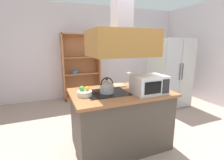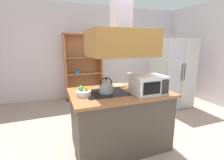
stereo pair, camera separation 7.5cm
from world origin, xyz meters
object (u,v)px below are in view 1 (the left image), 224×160
at_px(dish_cabinet, 81,70).
at_px(fruit_bowl, 84,93).
at_px(kettle, 107,86).
at_px(cutting_board, 115,85).
at_px(refrigerator, 170,73).
at_px(microwave, 149,85).
at_px(wine_glass_on_counter, 129,75).

bearing_deg(dish_cabinet, fruit_bowl, -100.42).
height_order(kettle, cutting_board, kettle).
xyz_separation_m(dish_cabinet, cutting_board, (0.11, -2.27, 0.08)).
distance_m(refrigerator, fruit_bowl, 2.76).
bearing_deg(cutting_board, microwave, -62.42).
height_order(dish_cabinet, kettle, dish_cabinet).
bearing_deg(microwave, wine_glass_on_counter, 90.65).
height_order(refrigerator, cutting_board, refrigerator).
height_order(dish_cabinet, wine_glass_on_counter, dish_cabinet).
bearing_deg(fruit_bowl, refrigerator, 25.48).
height_order(kettle, fruit_bowl, kettle).
xyz_separation_m(cutting_board, wine_glass_on_counter, (0.29, 0.05, 0.14)).
bearing_deg(wine_glass_on_counter, cutting_board, -169.86).
xyz_separation_m(dish_cabinet, wine_glass_on_counter, (0.40, -2.22, 0.22)).
xyz_separation_m(cutting_board, microwave, (0.29, -0.56, 0.12)).
distance_m(kettle, cutting_board, 0.42).
bearing_deg(microwave, dish_cabinet, 98.10).
height_order(dish_cabinet, microwave, dish_cabinet).
relative_size(refrigerator, fruit_bowl, 8.59).
bearing_deg(kettle, dish_cabinet, 86.74).
distance_m(refrigerator, wine_glass_on_counter, 1.81).
xyz_separation_m(refrigerator, cutting_board, (-1.90, -0.85, 0.05)).
relative_size(refrigerator, microwave, 3.75).
distance_m(refrigerator, cutting_board, 2.08).
height_order(microwave, wine_glass_on_counter, microwave).
distance_m(cutting_board, wine_glass_on_counter, 0.33).
relative_size(cutting_board, fruit_bowl, 1.69).
xyz_separation_m(dish_cabinet, microwave, (0.40, -2.84, 0.20)).
xyz_separation_m(microwave, fruit_bowl, (-0.89, 0.22, -0.08)).
relative_size(kettle, microwave, 0.49).
relative_size(dish_cabinet, kettle, 8.23).
bearing_deg(kettle, cutting_board, 51.13).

